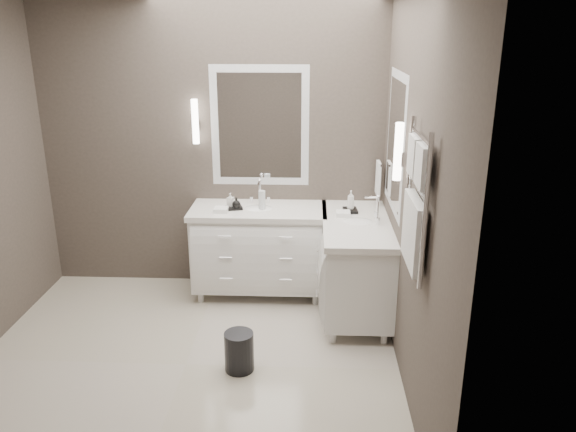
{
  "coord_description": "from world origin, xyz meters",
  "views": [
    {
      "loc": [
        0.93,
        -3.61,
        2.43
      ],
      "look_at": [
        0.74,
        0.7,
        0.96
      ],
      "focal_mm": 35.0,
      "sensor_mm": 36.0,
      "label": 1
    }
  ],
  "objects_px": {
    "vanity_right": "(356,261)",
    "towel_ladder": "(415,208)",
    "waste_bin": "(239,351)",
    "vanity_back": "(259,245)"
  },
  "relations": [
    {
      "from": "vanity_right",
      "to": "towel_ladder",
      "type": "relative_size",
      "value": 1.38
    },
    {
      "from": "vanity_right",
      "to": "vanity_back",
      "type": "bearing_deg",
      "value": 159.62
    },
    {
      "from": "towel_ladder",
      "to": "waste_bin",
      "type": "height_order",
      "value": "towel_ladder"
    },
    {
      "from": "towel_ladder",
      "to": "waste_bin",
      "type": "xyz_separation_m",
      "value": [
        -1.14,
        0.36,
        -1.24
      ]
    },
    {
      "from": "waste_bin",
      "to": "vanity_back",
      "type": "bearing_deg",
      "value": 88.41
    },
    {
      "from": "vanity_right",
      "to": "towel_ladder",
      "type": "bearing_deg",
      "value": -80.16
    },
    {
      "from": "vanity_back",
      "to": "vanity_right",
      "type": "xyz_separation_m",
      "value": [
        0.88,
        -0.33,
        0.0
      ]
    },
    {
      "from": "vanity_right",
      "to": "towel_ladder",
      "type": "height_order",
      "value": "towel_ladder"
    },
    {
      "from": "vanity_right",
      "to": "towel_ladder",
      "type": "distance_m",
      "value": 1.6
    },
    {
      "from": "towel_ladder",
      "to": "vanity_right",
      "type": "bearing_deg",
      "value": 99.84
    }
  ]
}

